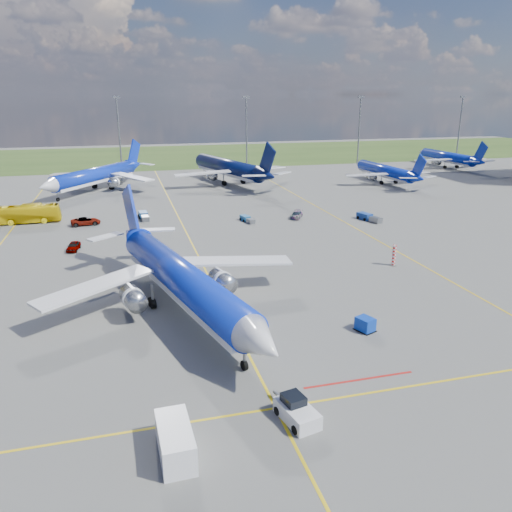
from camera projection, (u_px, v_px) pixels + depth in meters
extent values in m
plane|color=#585856|center=(224.00, 307.00, 56.81)|extent=(400.00, 400.00, 0.00)
cube|color=#2D4719|center=(148.00, 156.00, 194.64)|extent=(400.00, 80.00, 0.01)
cube|color=gold|center=(189.00, 237.00, 84.37)|extent=(0.25, 160.00, 0.02)
cube|color=gold|center=(276.00, 408.00, 38.43)|extent=(60.00, 0.25, 0.02)
cube|color=gold|center=(8.00, 234.00, 86.18)|extent=(0.25, 120.00, 0.02)
cube|color=gold|center=(330.00, 214.00, 100.94)|extent=(0.25, 120.00, 0.02)
cube|color=#A5140F|center=(359.00, 380.00, 42.23)|extent=(10.00, 0.25, 0.02)
cylinder|color=slate|center=(119.00, 136.00, 152.03)|extent=(0.50, 0.50, 22.00)
cube|color=slate|center=(116.00, 97.00, 148.55)|extent=(2.20, 0.50, 0.80)
cylinder|color=slate|center=(246.00, 133.00, 161.87)|extent=(0.50, 0.50, 22.00)
cube|color=slate|center=(246.00, 97.00, 158.38)|extent=(2.20, 0.50, 0.80)
cylinder|color=slate|center=(359.00, 131.00, 171.71)|extent=(0.50, 0.50, 22.00)
cube|color=slate|center=(361.00, 97.00, 168.22)|extent=(2.20, 0.50, 0.80)
cylinder|color=slate|center=(459.00, 129.00, 181.54)|extent=(0.50, 0.50, 22.00)
cube|color=slate|center=(463.00, 97.00, 178.06)|extent=(2.20, 0.50, 0.80)
cylinder|color=red|center=(394.00, 255.00, 70.09)|extent=(0.50, 0.50, 3.00)
cube|color=silver|center=(297.00, 413.00, 36.84)|extent=(2.78, 4.14, 1.18)
cube|color=black|center=(293.00, 400.00, 37.04)|extent=(1.77, 1.91, 0.81)
cube|color=slate|center=(281.00, 398.00, 38.84)|extent=(0.70, 2.17, 0.18)
cube|color=#0C35AB|center=(365.00, 324.00, 50.89)|extent=(1.95, 2.14, 1.40)
cube|color=white|center=(175.00, 441.00, 33.13)|extent=(2.32, 4.99, 2.17)
imported|color=yellow|center=(25.00, 214.00, 93.24)|extent=(12.70, 3.26, 3.52)
imported|color=#999999|center=(73.00, 246.00, 77.13)|extent=(2.21, 4.16, 1.35)
imported|color=#999999|center=(86.00, 221.00, 92.12)|extent=(5.57, 3.16, 1.47)
imported|color=#999999|center=(296.00, 215.00, 97.37)|extent=(3.91, 4.78, 1.30)
cube|color=#185792|center=(245.00, 218.00, 95.47)|extent=(1.75, 2.55, 0.98)
cube|color=slate|center=(251.00, 221.00, 93.55)|extent=(1.46, 1.99, 0.80)
cube|color=#17498D|center=(143.00, 215.00, 97.75)|extent=(1.76, 2.98, 1.21)
cube|color=slate|center=(145.00, 218.00, 95.22)|extent=(1.49, 2.30, 0.99)
cube|color=navy|center=(365.00, 216.00, 96.34)|extent=(2.42, 3.30, 1.25)
cube|color=slate|center=(376.00, 220.00, 94.01)|extent=(2.00, 2.58, 1.02)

